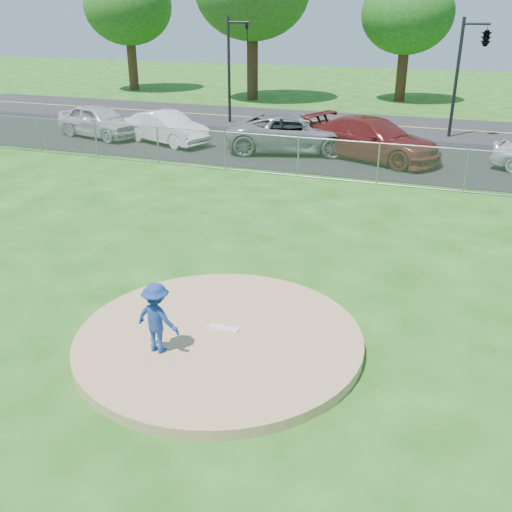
{
  "coord_description": "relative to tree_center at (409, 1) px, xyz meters",
  "views": [
    {
      "loc": [
        3.87,
        -8.46,
        5.77
      ],
      "look_at": [
        0.0,
        2.0,
        1.0
      ],
      "focal_mm": 40.0,
      "sensor_mm": 36.0,
      "label": 1
    }
  ],
  "objects": [
    {
      "name": "ground",
      "position": [
        1.0,
        -24.0,
        -6.47
      ],
      "size": [
        120.0,
        120.0,
        0.0
      ],
      "primitive_type": "plane",
      "color": "#195011",
      "rests_on": "ground"
    },
    {
      "name": "pitchers_mound",
      "position": [
        1.0,
        -34.0,
        -6.37
      ],
      "size": [
        5.4,
        5.4,
        0.2
      ],
      "primitive_type": "cylinder",
      "color": "tan",
      "rests_on": "ground"
    },
    {
      "name": "pitching_rubber",
      "position": [
        1.0,
        -33.8,
        -6.25
      ],
      "size": [
        0.6,
        0.15,
        0.04
      ],
      "primitive_type": "cube",
      "color": "white",
      "rests_on": "pitchers_mound"
    },
    {
      "name": "chain_link_fence",
      "position": [
        1.0,
        -22.0,
        -5.72
      ],
      "size": [
        40.0,
        0.06,
        1.5
      ],
      "primitive_type": "cube",
      "color": "gray",
      "rests_on": "ground"
    },
    {
      "name": "parking_lot",
      "position": [
        1.0,
        -17.5,
        -6.46
      ],
      "size": [
        50.0,
        8.0,
        0.01
      ],
      "primitive_type": "cube",
      "color": "black",
      "rests_on": "ground"
    },
    {
      "name": "street",
      "position": [
        1.0,
        -10.0,
        -6.47
      ],
      "size": [
        60.0,
        7.0,
        0.01
      ],
      "primitive_type": "cube",
      "color": "black",
      "rests_on": "ground"
    },
    {
      "name": "tree_center",
      "position": [
        0.0,
        0.0,
        0.0
      ],
      "size": [
        6.16,
        6.16,
        9.84
      ],
      "color": "#382014",
      "rests_on": "ground"
    },
    {
      "name": "traffic_signal_left",
      "position": [
        -7.76,
        -12.0,
        -3.11
      ],
      "size": [
        1.28,
        0.2,
        5.6
      ],
      "color": "black",
      "rests_on": "ground"
    },
    {
      "name": "traffic_signal_center",
      "position": [
        4.97,
        -12.0,
        -1.86
      ],
      "size": [
        1.42,
        2.48,
        5.6
      ],
      "color": "black",
      "rests_on": "ground"
    },
    {
      "name": "pitcher",
      "position": [
        0.21,
        -34.87,
        -5.61
      ],
      "size": [
        0.9,
        0.59,
        1.31
      ],
      "primitive_type": "imported",
      "rotation": [
        0.0,
        0.0,
        3.01
      ],
      "color": "navy",
      "rests_on": "pitchers_mound"
    },
    {
      "name": "traffic_cone",
      "position": [
        -4.34,
        -18.36,
        -6.11
      ],
      "size": [
        0.36,
        0.36,
        0.7
      ],
      "primitive_type": "cone",
      "color": "#FA550D",
      "rests_on": "parking_lot"
    },
    {
      "name": "parked_car_silver",
      "position": [
        -12.44,
        -18.23,
        -5.67
      ],
      "size": [
        4.98,
        2.99,
        1.59
      ],
      "primitive_type": "imported",
      "rotation": [
        0.0,
        0.0,
        1.32
      ],
      "color": "#BBBBC0",
      "rests_on": "parking_lot"
    },
    {
      "name": "parked_car_white",
      "position": [
        -8.54,
        -18.41,
        -5.72
      ],
      "size": [
        4.75,
        3.0,
        1.48
      ],
      "primitive_type": "imported",
      "rotation": [
        0.0,
        0.0,
        1.22
      ],
      "color": "white",
      "rests_on": "parking_lot"
    },
    {
      "name": "parked_car_gray",
      "position": [
        -2.39,
        -18.02,
        -5.63
      ],
      "size": [
        6.46,
        4.18,
        1.65
      ],
      "primitive_type": "imported",
      "rotation": [
        0.0,
        0.0,
        1.83
      ],
      "color": "slate",
      "rests_on": "parking_lot"
    },
    {
      "name": "parked_car_darkred",
      "position": [
        1.16,
        -18.24,
        -5.6
      ],
      "size": [
        6.39,
        4.42,
        1.72
      ],
      "primitive_type": "imported",
      "rotation": [
        0.0,
        0.0,
        1.19
      ],
      "color": "maroon",
      "rests_on": "parking_lot"
    }
  ]
}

